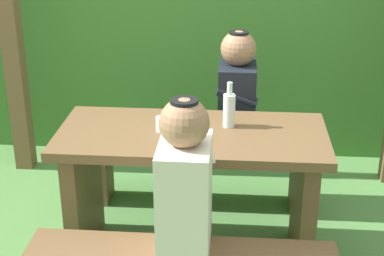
% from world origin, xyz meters
% --- Properties ---
extents(ground_plane, '(12.00, 12.00, 0.00)m').
position_xyz_m(ground_plane, '(0.00, 0.00, 0.00)').
color(ground_plane, '#4D7F3F').
extents(hedge_backdrop, '(6.40, 0.93, 2.01)m').
position_xyz_m(hedge_backdrop, '(0.00, 1.83, 1.00)').
color(hedge_backdrop, '#3C722B').
rests_on(hedge_backdrop, ground_plane).
extents(pergola_post_left, '(0.12, 0.12, 1.99)m').
position_xyz_m(pergola_post_left, '(-1.31, 1.02, 1.00)').
color(pergola_post_left, brown).
rests_on(pergola_post_left, ground_plane).
extents(picnic_table, '(1.40, 0.64, 0.75)m').
position_xyz_m(picnic_table, '(0.00, 0.00, 0.51)').
color(picnic_table, brown).
rests_on(picnic_table, ground_plane).
extents(bench_far, '(1.40, 0.24, 0.43)m').
position_xyz_m(bench_far, '(0.00, 0.58, 0.31)').
color(bench_far, brown).
rests_on(bench_far, ground_plane).
extents(person_white_shirt, '(0.25, 0.35, 0.72)m').
position_xyz_m(person_white_shirt, '(0.02, -0.58, 0.76)').
color(person_white_shirt, silver).
rests_on(person_white_shirt, bench_near).
extents(person_black_coat, '(0.25, 0.35, 0.72)m').
position_xyz_m(person_black_coat, '(0.23, 0.58, 0.76)').
color(person_black_coat, black).
rests_on(person_black_coat, bench_far).
extents(drinking_glass, '(0.07, 0.07, 0.08)m').
position_xyz_m(drinking_glass, '(-0.15, -0.00, 0.79)').
color(drinking_glass, silver).
rests_on(drinking_glass, picnic_table).
extents(bottle_left, '(0.06, 0.06, 0.24)m').
position_xyz_m(bottle_left, '(0.19, 0.09, 0.85)').
color(bottle_left, silver).
rests_on(bottle_left, picnic_table).
extents(cell_phone, '(0.12, 0.16, 0.01)m').
position_xyz_m(cell_phone, '(-0.09, 0.11, 0.76)').
color(cell_phone, black).
rests_on(cell_phone, picnic_table).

